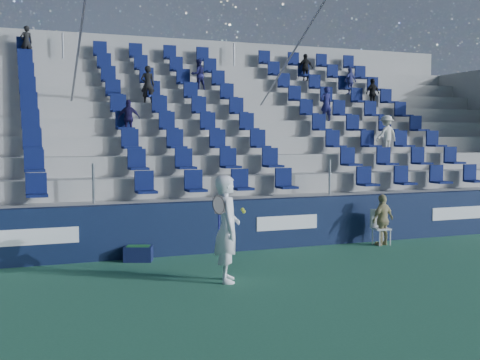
% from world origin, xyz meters
% --- Properties ---
extents(ground, '(70.00, 70.00, 0.00)m').
position_xyz_m(ground, '(0.00, 0.00, 0.00)').
color(ground, '#2E6B4C').
rests_on(ground, ground).
extents(sponsor_wall, '(24.00, 0.32, 1.20)m').
position_xyz_m(sponsor_wall, '(0.00, 3.15, 0.60)').
color(sponsor_wall, '#0F1B39').
rests_on(sponsor_wall, ground).
extents(grandstand, '(24.00, 8.17, 6.63)m').
position_xyz_m(grandstand, '(0.00, 8.24, 2.13)').
color(grandstand, '#9A9A95').
rests_on(grandstand, ground).
extents(tennis_player, '(0.73, 0.82, 1.98)m').
position_xyz_m(tennis_player, '(-1.01, 0.31, 0.99)').
color(tennis_player, white).
rests_on(tennis_player, ground).
extents(line_judge_chair, '(0.44, 0.46, 0.88)m').
position_xyz_m(line_judge_chair, '(3.89, 2.64, 0.50)').
color(line_judge_chair, white).
rests_on(line_judge_chair, ground).
extents(line_judge, '(0.81, 0.53, 1.27)m').
position_xyz_m(line_judge, '(3.89, 2.50, 0.64)').
color(line_judge, tan).
rests_on(line_judge, ground).
extents(ball_bin, '(0.70, 0.58, 0.34)m').
position_xyz_m(ball_bin, '(-2.18, 2.75, 0.18)').
color(ball_bin, '#10163B').
rests_on(ball_bin, ground).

